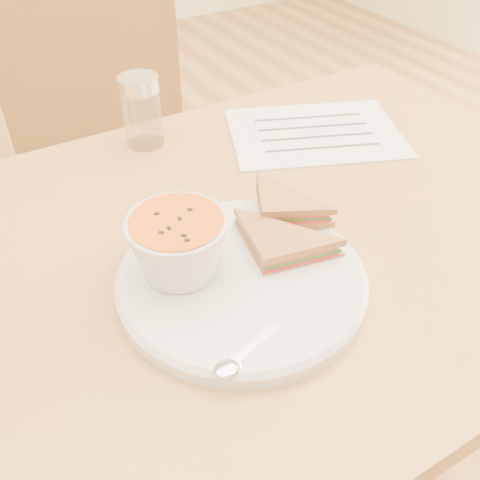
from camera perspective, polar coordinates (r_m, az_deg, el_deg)
dining_table at (r=0.98m, az=1.90°, el=-15.84°), size 1.00×0.70×0.75m
chair_far at (r=1.30m, az=-14.37°, el=5.93°), size 0.55×0.55×0.97m
plate at (r=0.62m, az=0.15°, el=-4.33°), size 0.35×0.35×0.02m
soup_bowl at (r=0.59m, az=-6.53°, el=-0.94°), size 0.13×0.13×0.08m
sandwich_half_a at (r=0.60m, az=2.56°, el=-3.24°), size 0.12×0.12×0.03m
sandwich_half_b at (r=0.65m, az=2.39°, el=1.99°), size 0.12×0.12×0.03m
spoon at (r=0.54m, az=1.93°, el=-10.80°), size 0.15×0.07×0.01m
paper_menu at (r=0.92m, az=8.00°, el=11.27°), size 0.34×0.30×0.00m
condiment_shaker at (r=0.87m, az=-10.41°, el=13.35°), size 0.07×0.07×0.11m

